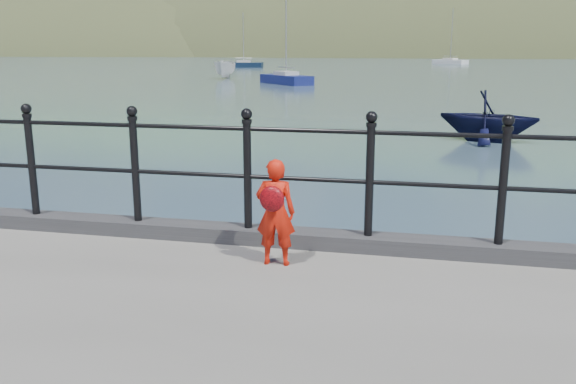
% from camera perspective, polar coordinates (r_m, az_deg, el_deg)
% --- Properties ---
extents(ground, '(600.00, 600.00, 0.00)m').
position_cam_1_polar(ground, '(6.59, 1.95, -12.90)').
color(ground, '#2D4251').
rests_on(ground, ground).
extents(kerb, '(60.00, 0.30, 0.15)m').
position_cam_1_polar(kerb, '(6.04, 1.77, -4.36)').
color(kerb, '#28282B').
rests_on(kerb, quay).
extents(railing, '(18.11, 0.11, 1.20)m').
position_cam_1_polar(railing, '(5.86, 1.83, 2.63)').
color(railing, black).
rests_on(railing, kerb).
extents(far_shore, '(830.00, 200.00, 156.00)m').
position_cam_1_polar(far_shore, '(249.35, 21.12, 6.72)').
color(far_shore, '#333A21').
rests_on(far_shore, ground).
extents(child, '(0.37, 0.31, 0.97)m').
position_cam_1_polar(child, '(5.42, -1.20, -1.83)').
color(child, red).
rests_on(child, quay).
extents(launch_white, '(2.18, 4.59, 1.71)m').
position_cam_1_polar(launch_white, '(57.39, -5.87, 11.35)').
color(launch_white, white).
rests_on(launch_white, ground).
extents(launch_navy, '(3.64, 3.37, 1.59)m').
position_cam_1_polar(launch_navy, '(20.22, 18.24, 6.76)').
color(launch_navy, black).
rests_on(launch_navy, ground).
extents(sailboat_port, '(5.11, 5.39, 8.22)m').
position_cam_1_polar(sailboat_port, '(49.16, -0.18, 10.47)').
color(sailboat_port, navy).
rests_on(sailboat_port, ground).
extents(sailboat_left, '(5.40, 1.97, 7.66)m').
position_cam_1_polar(sailboat_left, '(88.00, -4.16, 11.76)').
color(sailboat_left, black).
rests_on(sailboat_left, ground).
extents(sailboat_deep, '(5.96, 5.62, 9.31)m').
position_cam_1_polar(sailboat_deep, '(108.73, 14.92, 11.68)').
color(sailboat_deep, white).
rests_on(sailboat_deep, ground).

